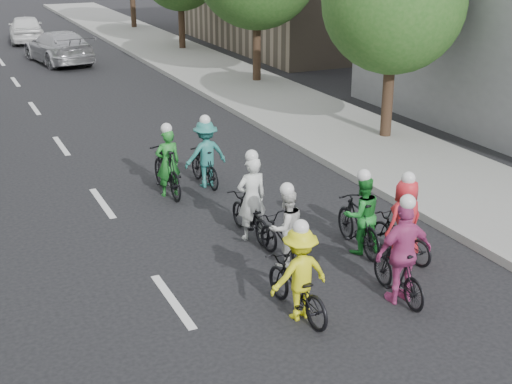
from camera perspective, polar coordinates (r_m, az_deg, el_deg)
ground at (r=12.18m, az=-6.70°, el=-8.66°), size 120.00×120.00×0.00m
sidewalk_right at (r=23.79m, az=4.01°, el=6.19°), size 4.00×80.00×0.15m
curb_right at (r=22.93m, az=-0.29°, el=5.74°), size 0.18×80.00×0.18m
tree_r_0 at (r=20.70m, az=10.97°, el=14.70°), size 4.00×4.00×5.97m
cyclist_0 at (r=14.25m, az=-0.45°, el=-1.40°), size 0.64×1.67×1.86m
cyclist_1 at (r=13.77m, az=8.32°, el=-2.23°), size 0.80×1.81×1.68m
cyclist_2 at (r=11.42m, az=3.37°, el=-7.13°), size 1.03×1.79×1.69m
cyclist_3 at (r=12.07m, az=11.56°, el=-5.47°), size 1.05×1.55×1.91m
cyclist_4 at (r=13.63m, az=11.66°, el=-2.85°), size 0.84×1.64×1.74m
cyclist_5 at (r=16.69m, az=-7.12°, el=1.87°), size 0.58×1.90×1.74m
cyclist_6 at (r=13.17m, az=2.33°, el=-3.45°), size 0.77×1.67×1.61m
cyclist_7 at (r=17.15m, az=-4.07°, el=2.70°), size 1.08×1.56×1.77m
follow_car_lead at (r=34.66m, az=-15.53°, el=11.11°), size 2.81×5.34×1.48m
follow_car_trail at (r=41.73m, az=-17.91°, el=12.34°), size 2.16×4.48×1.48m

